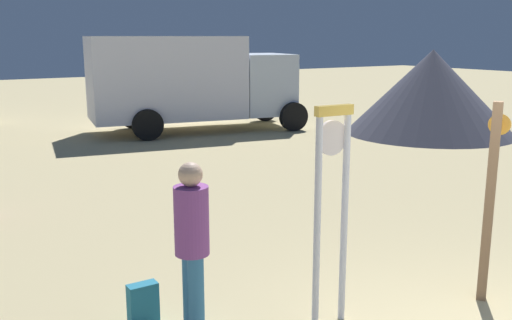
% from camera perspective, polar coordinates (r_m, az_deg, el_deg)
% --- Properties ---
extents(standing_clock, '(0.42, 0.11, 2.28)m').
position_cam_1_polar(standing_clock, '(5.77, 7.52, -3.62)').
color(standing_clock, silver).
rests_on(standing_clock, ground_plane).
extents(arrow_sign, '(0.84, 0.61, 2.25)m').
position_cam_1_polar(arrow_sign, '(6.98, 22.63, -0.63)').
color(arrow_sign, '#916D4E').
rests_on(arrow_sign, ground_plane).
extents(person_near_clock, '(0.34, 0.34, 1.77)m').
position_cam_1_polar(person_near_clock, '(5.63, -6.38, -8.01)').
color(person_near_clock, teal).
rests_on(person_near_clock, ground_plane).
extents(backpack, '(0.31, 0.19, 0.46)m').
position_cam_1_polar(backpack, '(6.18, -11.20, -13.97)').
color(backpack, teal).
rests_on(backpack, ground_plane).
extents(box_truck_near, '(6.84, 3.57, 2.93)m').
position_cam_1_polar(box_truck_near, '(18.04, -6.79, 7.93)').
color(box_truck_near, white).
rests_on(box_truck_near, ground_plane).
extents(dome_tent, '(5.06, 5.06, 2.55)m').
position_cam_1_polar(dome_tent, '(18.25, 17.01, 6.49)').
color(dome_tent, '#414150').
rests_on(dome_tent, ground_plane).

